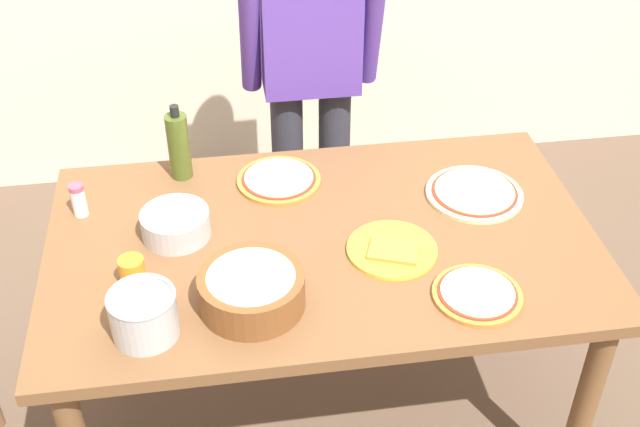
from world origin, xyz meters
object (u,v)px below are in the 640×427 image
Objects in this scene: plate_with_slice at (392,250)px; salt_shaker at (79,200)px; pizza_second_cooked at (279,179)px; pizza_cooked_on_tray at (477,294)px; steel_pot at (144,314)px; dining_table at (322,261)px; cup_orange at (133,272)px; mixing_bowl_steel at (176,224)px; olive_oil_bottle at (179,146)px; pizza_raw_on_board at (474,193)px; person_cook at (310,64)px; popcorn_bowl at (251,287)px.

plate_with_slice is 2.45× the size of salt_shaker.
salt_shaker is at bearing -172.21° from pizza_second_cooked.
steel_pot is (-0.87, -0.01, 0.06)m from pizza_cooked_on_tray.
cup_orange is at bearing -167.00° from dining_table.
salt_shaker is (-0.89, 0.31, 0.04)m from plate_with_slice.
cup_orange reaches higher than dining_table.
mixing_bowl_steel reaches higher than pizza_second_cooked.
olive_oil_bottle is 0.71m from steel_pot.
pizza_cooked_on_tray is 2.28× the size of salt_shaker.
cup_orange reaches higher than pizza_raw_on_board.
person_cook reaches higher than olive_oil_bottle.
person_cook is 19.06× the size of cup_orange.
salt_shaker reaches higher than cup_orange.
olive_oil_bottle is at bearing 75.18° from cup_orange.
steel_pot is at bearing -78.97° from cup_orange.
pizza_raw_on_board is 1.75× the size of steel_pot.
pizza_cooked_on_tray is at bearing -106.25° from pizza_raw_on_board.
salt_shaker is at bearing -145.30° from person_cook.
pizza_cooked_on_tray is 0.94× the size of olive_oil_bottle.
steel_pot reaches higher than pizza_raw_on_board.
mixing_bowl_steel is 0.40m from steel_pot.
cup_orange is at bearing -104.82° from olive_oil_bottle.
plate_with_slice is at bearing -39.14° from olive_oil_bottle.
dining_table is at bearing -9.95° from mixing_bowl_steel.
steel_pot is (-0.69, -0.22, 0.06)m from plate_with_slice.
dining_table is 6.63× the size of pizza_cooked_on_tray.
pizza_raw_on_board is 0.92m from mixing_bowl_steel.
pizza_cooked_on_tray is 2.84× the size of cup_orange.
cup_orange is (-0.13, -0.51, -0.07)m from olive_oil_bottle.
mixing_bowl_steel is 1.89× the size of salt_shaker.
pizza_second_cooked is (-0.10, 0.30, 0.10)m from dining_table.
popcorn_bowl is at bearing 174.44° from pizza_cooked_on_tray.
popcorn_bowl is at bearing -22.39° from cup_orange.
cup_orange is at bearing 168.39° from pizza_cooked_on_tray.
olive_oil_bottle is (-0.90, 0.25, 0.10)m from pizza_raw_on_board.
person_cook is at bearing 55.42° from cup_orange.
salt_shaker is (-0.71, 0.22, 0.14)m from dining_table.
dining_table is at bearing -43.74° from olive_oil_bottle.
person_cook is 1.12m from pizza_cooked_on_tray.
plate_with_slice is at bearing -54.51° from pizza_second_cooked.
olive_oil_bottle is 0.53m from cup_orange.
olive_oil_bottle is (-0.31, 0.08, 0.10)m from pizza_second_cooked.
pizza_cooked_on_tray is 1.20m from salt_shaker.
mixing_bowl_steel is at bearing 121.02° from popcorn_bowl.
pizza_raw_on_board is 1.08× the size of popcorn_bowl.
plate_with_slice is at bearing -26.85° from dining_table.
steel_pot reaches higher than pizza_cooked_on_tray.
pizza_second_cooked is at bearing 76.90° from popcorn_bowl.
person_cook is 0.95m from salt_shaker.
pizza_second_cooked is 1.04× the size of plate_with_slice.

